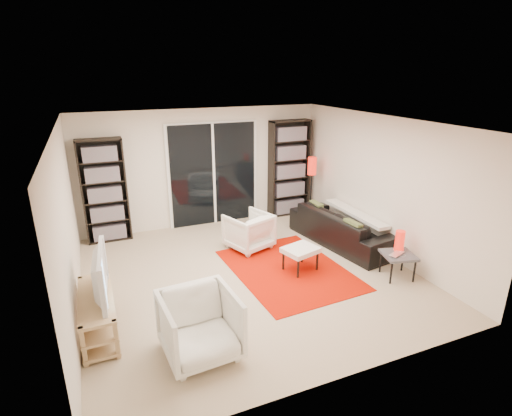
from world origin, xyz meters
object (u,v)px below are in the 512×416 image
(tv_stand, at_px, (98,314))
(side_table, at_px, (398,257))
(sofa, at_px, (342,227))
(armchair_front, at_px, (200,326))
(floor_lamp, at_px, (312,172))
(bookshelf_right, at_px, (289,168))
(ottoman, at_px, (301,251))
(armchair_back, at_px, (249,231))
(bookshelf_left, at_px, (105,191))

(tv_stand, xyz_separation_m, side_table, (4.40, -0.32, 0.09))
(sofa, bearing_deg, armchair_front, 112.67)
(sofa, height_order, floor_lamp, floor_lamp)
(bookshelf_right, height_order, side_table, bookshelf_right)
(ottoman, bearing_deg, bookshelf_right, 66.94)
(bookshelf_right, relative_size, ottoman, 3.34)
(ottoman, bearing_deg, tv_stand, -171.45)
(ottoman, bearing_deg, armchair_back, 111.80)
(armchair_front, xyz_separation_m, ottoman, (2.04, 1.36, -0.04))
(tv_stand, height_order, armchair_back, armchair_back)
(armchair_back, distance_m, armchair_front, 2.95)
(bookshelf_left, relative_size, tv_stand, 1.55)
(side_table, bearing_deg, armchair_back, 132.31)
(floor_lamp, bearing_deg, armchair_front, -135.08)
(bookshelf_right, xyz_separation_m, ottoman, (-1.07, -2.52, -0.71))
(tv_stand, distance_m, armchair_front, 1.39)
(armchair_back, height_order, floor_lamp, floor_lamp)
(bookshelf_left, bearing_deg, sofa, -24.84)
(sofa, xyz_separation_m, ottoman, (-1.25, -0.66, 0.02))
(armchair_back, xyz_separation_m, floor_lamp, (1.81, 0.90, 0.71))
(ottoman, xyz_separation_m, floor_lamp, (1.36, 2.03, 0.70))
(sofa, xyz_separation_m, floor_lamp, (0.11, 1.37, 0.73))
(tv_stand, relative_size, armchair_back, 1.72)
(bookshelf_left, bearing_deg, side_table, -39.10)
(bookshelf_right, relative_size, floor_lamp, 1.53)
(bookshelf_left, distance_m, side_table, 5.29)
(bookshelf_right, distance_m, side_table, 3.39)
(armchair_back, relative_size, ottoman, 1.17)
(armchair_back, bearing_deg, sofa, 144.93)
(bookshelf_right, distance_m, tv_stand, 5.19)
(armchair_front, bearing_deg, bookshelf_left, 96.88)
(tv_stand, relative_size, side_table, 2.19)
(floor_lamp, bearing_deg, ottoman, -123.79)
(bookshelf_right, distance_m, armchair_back, 2.18)
(bookshelf_right, xyz_separation_m, tv_stand, (-4.17, -2.99, -0.79))
(bookshelf_left, height_order, armchair_back, bookshelf_left)
(bookshelf_right, bearing_deg, sofa, -84.57)
(bookshelf_right, relative_size, tv_stand, 1.67)
(armchair_front, height_order, side_table, armchair_front)
(floor_lamp, bearing_deg, tv_stand, -150.77)
(ottoman, bearing_deg, side_table, -31.37)
(tv_stand, bearing_deg, bookshelf_left, 83.86)
(sofa, distance_m, floor_lamp, 1.56)
(tv_stand, height_order, side_table, tv_stand)
(ottoman, relative_size, floor_lamp, 0.46)
(bookshelf_right, bearing_deg, side_table, -86.13)
(sofa, xyz_separation_m, armchair_front, (-3.29, -2.01, 0.06))
(armchair_front, xyz_separation_m, side_table, (3.33, 0.57, -0.03))
(tv_stand, bearing_deg, armchair_front, -40.06)
(sofa, height_order, side_table, sofa)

